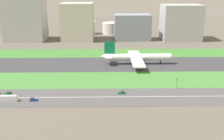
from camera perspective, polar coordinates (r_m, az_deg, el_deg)
ground_plane at (r=232.62m, az=-4.08°, el=1.24°), size 800.00×800.00×0.00m
runway at (r=232.61m, az=-4.08°, el=1.25°), size 280.00×46.00×0.10m
grass_median_north at (r=272.21m, az=-3.66°, el=3.64°), size 280.00×36.00×0.10m
grass_median_south at (r=193.60m, az=-4.66°, el=-2.11°), size 280.00×36.00×0.10m
highway at (r=163.83m, az=-5.30°, el=-5.83°), size 280.00×28.00×0.10m
highway_centerline at (r=163.81m, az=-5.30°, el=-5.81°), size 266.00×0.50×0.01m
airliner at (r=232.11m, az=5.27°, el=2.77°), size 65.00×56.00×19.70m
car_0 at (r=178.72m, az=-21.40°, el=-4.69°), size 4.40×1.80×2.00m
car_2 at (r=167.92m, az=2.11°, el=-4.84°), size 4.40×1.80×2.00m
bus_0 at (r=168.60m, az=-21.51°, el=-5.69°), size 11.60×2.50×3.50m
car_4 at (r=164.34m, az=-16.54°, el=-6.10°), size 4.40×1.80×2.00m
traffic_light at (r=179.90m, az=13.77°, el=-2.67°), size 0.36×0.50×7.20m
terminal_building at (r=354.38m, az=-18.19°, el=10.35°), size 48.32×37.71×52.92m
hangar_building at (r=341.70m, az=-7.37°, el=10.25°), size 39.01×39.01×46.15m
office_tower at (r=342.25m, az=4.38°, el=9.16°), size 45.12×27.18×31.99m
cargo_warehouse at (r=352.67m, az=14.53°, el=9.88°), size 47.62×37.08×43.84m
fuel_tank_west at (r=387.20m, az=-5.25°, el=9.02°), size 22.56×22.56×17.83m
fuel_tank_centre at (r=386.41m, az=-0.16°, el=8.96°), size 25.19×25.19×16.27m
fuel_tank_east at (r=388.94m, az=5.68°, el=9.05°), size 18.01×18.01×17.89m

